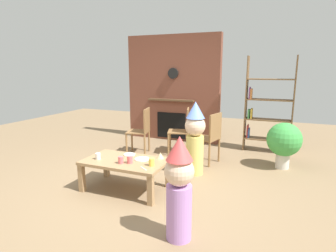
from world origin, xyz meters
The scene contains 18 objects.
ground_plane centered at (0.00, 0.00, 0.00)m, with size 12.00×12.00×0.00m, color #846B4C.
brick_fireplace_feature centered at (-0.63, 2.60, 1.19)m, with size 2.20×0.28×2.40m.
bookshelf centered at (1.44, 2.40, 0.88)m, with size 0.90×0.28×1.90m.
coffee_table centered at (-0.21, -0.27, 0.36)m, with size 1.13×0.67×0.42m.
paper_cup_near_left centered at (-0.58, -0.38, 0.47)m, with size 0.07×0.07×0.09m, color silver.
paper_cup_near_right centered at (0.22, -0.33, 0.47)m, with size 0.07×0.07×0.10m, color #F2CC4C.
paper_cup_center centered at (-0.09, -0.35, 0.47)m, with size 0.07×0.07×0.10m, color #E5666B.
paper_cup_far_left centered at (-0.19, -0.41, 0.47)m, with size 0.07×0.07×0.09m, color #E5666B.
paper_plate_front centered at (-0.01, -0.16, 0.43)m, with size 0.21×0.21×0.01m, color white.
paper_plate_rear centered at (-0.27, -0.04, 0.43)m, with size 0.17×0.17×0.01m, color white.
birthday_cake_slice centered at (0.21, -0.02, 0.47)m, with size 0.10×0.10×0.08m, color #EAC68C.
table_fork centered at (0.17, -0.47, 0.43)m, with size 0.15×0.02×0.01m, color silver.
child_with_cone_hat centered at (0.86, -1.06, 0.55)m, with size 0.29×0.29×1.04m.
child_in_pink centered at (0.50, 0.66, 0.61)m, with size 0.32×0.32×1.16m.
dining_chair_left centered at (-0.76, 1.30, 0.51)m, with size 0.48×0.48×0.90m.
dining_chair_middle centered at (-0.03, 1.62, 0.51)m, with size 0.50×0.50×0.90m.
dining_chair_right centered at (0.61, 1.24, 0.51)m, with size 0.49×0.49×0.90m.
potted_plant_tall centered at (1.80, 1.47, 0.47)m, with size 0.56×0.56×0.78m.
Camera 1 is at (1.70, -3.38, 1.65)m, focal length 29.53 mm.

